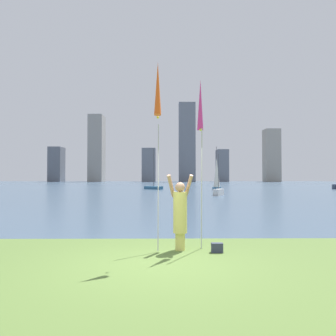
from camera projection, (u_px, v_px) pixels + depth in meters
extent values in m
cube|color=#384C60|center=(163.00, 186.00, 68.25)|extent=(120.00, 117.22, 0.12)
cube|color=#263316|center=(158.00, 239.00, 9.66)|extent=(120.00, 0.70, 0.02)
cylinder|color=#D8CC66|center=(180.00, 241.00, 8.17)|extent=(0.24, 0.24, 0.42)
cylinder|color=#D8CC66|center=(180.00, 212.00, 8.18)|extent=(0.34, 0.34, 1.00)
sphere|color=tan|center=(180.00, 187.00, 8.20)|extent=(0.24, 0.24, 0.24)
cylinder|color=tan|center=(171.00, 186.00, 8.34)|extent=(0.24, 0.39, 0.57)
cylinder|color=tan|center=(188.00, 186.00, 8.34)|extent=(0.24, 0.39, 0.57)
cylinder|color=#B2B2B7|center=(158.00, 185.00, 8.27)|extent=(0.02, 0.62, 3.10)
cone|color=#F25919|center=(158.00, 88.00, 7.61)|extent=(0.16, 0.40, 1.30)
sphere|color=yellow|center=(158.00, 117.00, 7.71)|extent=(0.06, 0.06, 0.06)
cylinder|color=#B2B2B7|center=(202.00, 189.00, 8.28)|extent=(0.02, 0.23, 2.98)
cone|color=#D83399|center=(200.00, 105.00, 8.58)|extent=(0.16, 0.25, 1.30)
sphere|color=yellow|center=(201.00, 130.00, 8.52)|extent=(0.06, 0.06, 0.06)
cube|color=#33384C|center=(217.00, 248.00, 7.90)|extent=(0.27, 0.15, 0.22)
cube|color=silver|center=(218.00, 192.00, 31.39)|extent=(1.29, 1.90, 0.62)
cylinder|color=#47474C|center=(218.00, 171.00, 31.44)|extent=(0.06, 0.06, 3.29)
cube|color=#2D6084|center=(153.00, 188.00, 46.81)|extent=(2.72, 2.31, 0.42)
cylinder|color=#47474C|center=(154.00, 167.00, 46.89)|extent=(0.08, 0.08, 5.34)
cube|color=#2D6084|center=(217.00, 188.00, 44.75)|extent=(0.97, 1.70, 0.37)
cylinder|color=#47474C|center=(217.00, 167.00, 44.83)|extent=(0.06, 0.06, 5.43)
cone|color=silver|center=(217.00, 172.00, 44.68)|extent=(0.86, 0.86, 3.91)
cube|color=#565B66|center=(57.00, 164.00, 114.36)|extent=(4.27, 6.04, 11.78)
cube|color=gray|center=(97.00, 149.00, 116.43)|extent=(4.84, 7.52, 22.96)
cube|color=slate|center=(149.00, 165.00, 114.75)|extent=(4.59, 6.46, 11.38)
cube|color=slate|center=(187.00, 142.00, 113.81)|extent=(5.55, 3.54, 26.87)
cube|color=slate|center=(222.00, 166.00, 115.46)|extent=(3.82, 5.26, 11.02)
cube|color=gray|center=(272.00, 155.00, 115.71)|extent=(5.02, 5.26, 18.08)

